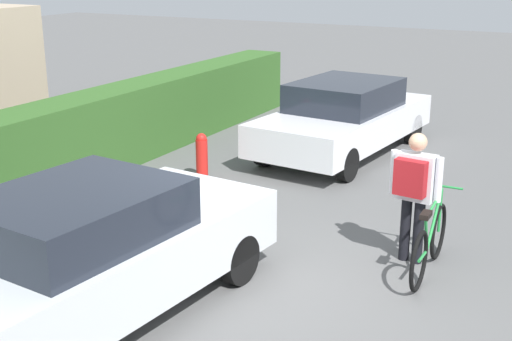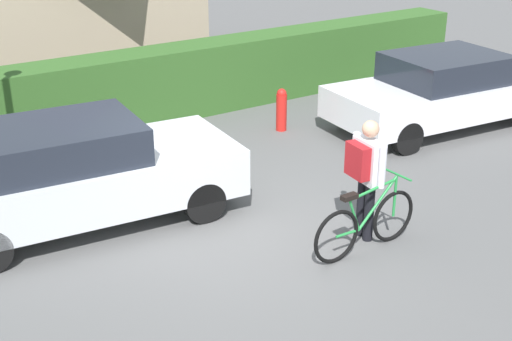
{
  "view_description": "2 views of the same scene",
  "coord_description": "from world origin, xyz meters",
  "px_view_note": "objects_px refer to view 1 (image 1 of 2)",
  "views": [
    {
      "loc": [
        -6.54,
        -3.0,
        3.63
      ],
      "look_at": [
        0.4,
        0.67,
        1.19
      ],
      "focal_mm": 48.38,
      "sensor_mm": 36.0,
      "label": 1
    },
    {
      "loc": [
        -4.47,
        -7.02,
        4.47
      ],
      "look_at": [
        0.42,
        0.22,
        0.74
      ],
      "focal_mm": 48.99,
      "sensor_mm": 36.0,
      "label": 2
    }
  ],
  "objects_px": {
    "parked_car_near": "(93,252)",
    "person_rider": "(414,186)",
    "parked_car_far": "(344,117)",
    "fire_hydrant": "(202,156)",
    "bicycle": "(429,243)"
  },
  "relations": [
    {
      "from": "parked_car_near",
      "to": "person_rider",
      "type": "bearing_deg",
      "value": -40.97
    },
    {
      "from": "parked_car_far",
      "to": "fire_hydrant",
      "type": "distance_m",
      "value": 3.07
    },
    {
      "from": "parked_car_near",
      "to": "parked_car_far",
      "type": "bearing_deg",
      "value": -0.05
    },
    {
      "from": "bicycle",
      "to": "person_rider",
      "type": "bearing_deg",
      "value": 53.71
    },
    {
      "from": "parked_car_far",
      "to": "fire_hydrant",
      "type": "bearing_deg",
      "value": 150.1
    },
    {
      "from": "fire_hydrant",
      "to": "parked_car_far",
      "type": "bearing_deg",
      "value": -29.9
    },
    {
      "from": "bicycle",
      "to": "person_rider",
      "type": "height_order",
      "value": "person_rider"
    },
    {
      "from": "person_rider",
      "to": "fire_hydrant",
      "type": "relative_size",
      "value": 2.02
    },
    {
      "from": "person_rider",
      "to": "fire_hydrant",
      "type": "xyz_separation_m",
      "value": [
        1.6,
        4.02,
        -0.58
      ]
    },
    {
      "from": "parked_car_near",
      "to": "fire_hydrant",
      "type": "relative_size",
      "value": 5.38
    },
    {
      "from": "parked_car_near",
      "to": "fire_hydrant",
      "type": "distance_m",
      "value": 4.75
    },
    {
      "from": "parked_car_far",
      "to": "fire_hydrant",
      "type": "relative_size",
      "value": 5.62
    },
    {
      "from": "parked_car_near",
      "to": "fire_hydrant",
      "type": "bearing_deg",
      "value": 18.66
    },
    {
      "from": "person_rider",
      "to": "fire_hydrant",
      "type": "height_order",
      "value": "person_rider"
    },
    {
      "from": "person_rider",
      "to": "fire_hydrant",
      "type": "bearing_deg",
      "value": 68.33
    }
  ]
}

